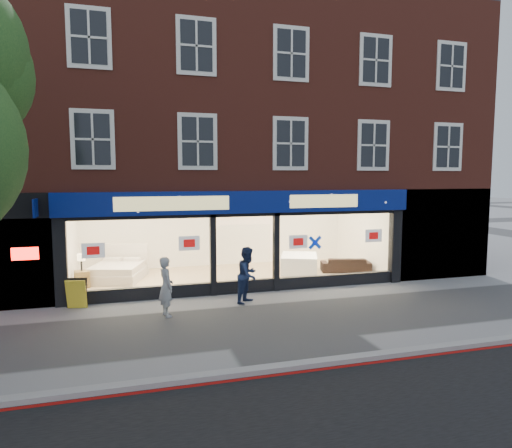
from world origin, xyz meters
name	(u,v)px	position (x,y,z in m)	size (l,w,h in m)	color
ground	(275,321)	(0.00, 0.00, 0.00)	(120.00, 120.00, 0.00)	gray
kerb_line	(326,369)	(0.00, -3.10, 0.01)	(60.00, 0.10, 0.01)	#8C0A07
kerb_stone	(322,362)	(0.00, -2.90, 0.06)	(60.00, 0.25, 0.12)	gray
showroom_floor	(230,277)	(0.00, 5.25, 0.05)	(11.00, 4.50, 0.10)	tan
building	(219,101)	(-0.02, 6.93, 6.67)	(19.00, 8.26, 10.30)	maroon
display_bed	(118,271)	(-3.96, 5.72, 0.42)	(2.17, 2.42, 1.14)	beige
bedside_table	(82,279)	(-5.10, 4.85, 0.38)	(0.45, 0.45, 0.55)	brown
mattress_stack	(299,263)	(2.69, 5.13, 0.43)	(1.86, 2.06, 0.66)	white
sofa	(346,265)	(4.44, 4.69, 0.37)	(1.87, 0.73, 0.55)	black
a_board	(77,293)	(-5.07, 2.70, 0.43)	(0.56, 0.36, 0.86)	gold
pedestrian_grey	(166,286)	(-2.68, 1.25, 0.81)	(0.59, 0.39, 1.62)	#9B9EA2
pedestrian_blue	(248,275)	(-0.22, 1.91, 0.84)	(0.81, 0.63, 1.68)	#1B294D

